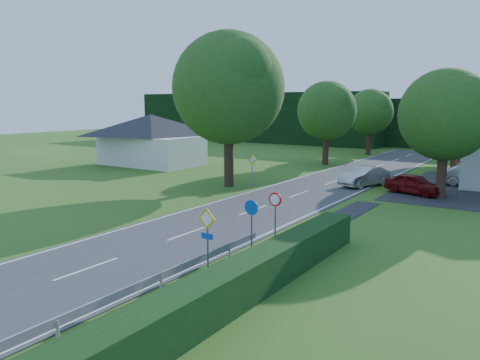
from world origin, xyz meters
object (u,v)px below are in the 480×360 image
Objects in this scene: parked_car_red at (414,184)px; parasol at (461,170)px; parked_car_silver_a at (474,176)px; streetlight at (443,130)px; moving_car at (365,176)px; motorcycle at (356,177)px.

parasol is at bearing 0.96° from parked_car_red.
parked_car_silver_a is (2.99, 5.80, 0.07)m from parked_car_red.
streetlight is 1.79× the size of moving_car.
motorcycle is at bearing 160.47° from moving_car.
streetlight is at bearing 149.75° from parked_car_silver_a.
streetlight is at bearing 1.81° from motorcycle.
motorcycle is 0.83× the size of parasol.
motorcycle is at bearing -146.55° from parasol.
parked_car_silver_a is (7.86, 3.87, 0.26)m from motorcycle.
moving_car is 1.08× the size of parked_car_red.
parked_car_silver_a is (1.60, 4.33, -3.65)m from streetlight.
moving_car is 1.91× the size of parasol.
streetlight reaches higher than parasol.
motorcycle is 0.47× the size of parked_car_red.
parasol is (5.96, 5.27, 0.32)m from moving_car.
streetlight is 4.10× the size of motorcycle.
motorcycle is 5.25m from parked_car_red.
parasol is (6.86, 4.53, 0.54)m from motorcycle.
streetlight reaches higher than motorcycle.
parked_car_red is at bearing 142.73° from parked_car_silver_a.
parked_car_red is 0.88× the size of parked_car_silver_a.
parked_car_red is 1.76× the size of parasol.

